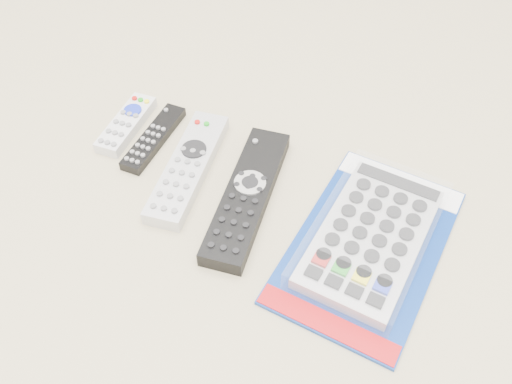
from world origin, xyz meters
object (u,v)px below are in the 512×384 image
at_px(remote_slim_black, 153,138).
at_px(remote_silver_dvd, 188,167).
at_px(remote_large_black, 247,196).
at_px(jumbo_remote_packaged, 371,236).
at_px(remote_small_grey, 126,124).

distance_m(remote_slim_black, remote_silver_dvd, 0.09).
height_order(remote_silver_dvd, remote_large_black, remote_large_black).
bearing_deg(jumbo_remote_packaged, remote_silver_dvd, -178.60).
distance_m(remote_small_grey, remote_slim_black, 0.06).
xyz_separation_m(remote_slim_black, remote_silver_dvd, (0.08, -0.04, 0.00)).
bearing_deg(remote_small_grey, remote_slim_black, -12.79).
relative_size(remote_small_grey, jumbo_remote_packaged, 0.43).
relative_size(remote_slim_black, remote_silver_dvd, 0.66).
distance_m(remote_silver_dvd, jumbo_remote_packaged, 0.29).
relative_size(remote_silver_dvd, remote_large_black, 0.89).
height_order(remote_large_black, jumbo_remote_packaged, jumbo_remote_packaged).
relative_size(remote_small_grey, remote_slim_black, 0.91).
distance_m(remote_small_grey, remote_silver_dvd, 0.15).
bearing_deg(remote_small_grey, remote_silver_dvd, -21.80).
bearing_deg(remote_slim_black, remote_small_grey, 170.06).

